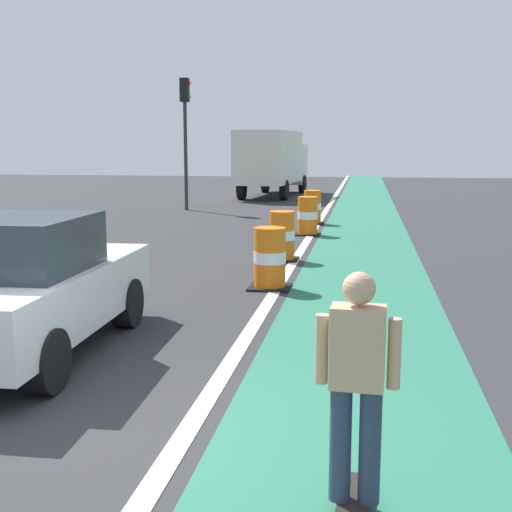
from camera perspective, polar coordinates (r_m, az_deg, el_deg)
ground_plane at (r=6.17m, az=-14.92°, el=-14.75°), size 100.00×100.00×0.00m
bike_lane_strip at (r=17.29m, az=9.31°, el=1.04°), size 2.50×80.00×0.01m
lane_divider_stripe at (r=17.35m, az=4.35°, el=1.17°), size 0.20×80.00×0.01m
skateboarder_on_lane at (r=4.56m, az=8.70°, el=-11.01°), size 0.57×0.81×1.69m
parked_sedan_nearest at (r=8.40m, az=-19.45°, el=-2.52°), size 2.01×4.15×1.70m
traffic_barrel_front at (r=11.67m, az=1.20°, el=-0.24°), size 0.73×0.73×1.09m
traffic_barrel_mid at (r=14.57m, az=2.25°, el=1.70°), size 0.73×0.73×1.09m
traffic_barrel_back at (r=18.84m, az=4.48°, el=3.44°), size 0.73×0.73×1.09m
traffic_barrel_far at (r=21.59m, az=4.90°, el=4.21°), size 0.73×0.73×1.09m
delivery_truck_down_block at (r=33.31m, az=1.48°, el=8.34°), size 2.84×7.75×3.23m
traffic_light_corner at (r=26.31m, az=-6.14°, el=11.59°), size 0.41×0.32×5.10m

